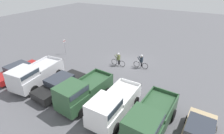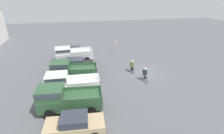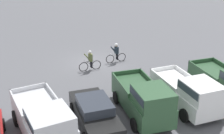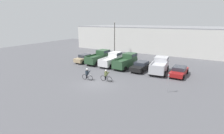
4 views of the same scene
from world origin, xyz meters
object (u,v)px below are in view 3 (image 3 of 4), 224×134
pickup_truck_2 (144,99)px  pickup_truck_3 (44,120)px  sedan_1 (95,112)px  pickup_truck_1 (189,92)px  cyclist_0 (90,60)px  cyclist_1 (116,52)px

pickup_truck_2 → pickup_truck_3: 5.53m
sedan_1 → pickup_truck_2: bearing=171.9°
pickup_truck_3 → sedan_1: bearing=-172.7°
pickup_truck_1 → sedan_1: 5.63m
cyclist_0 → cyclist_1: bearing=-162.9°
pickup_truck_2 → sedan_1: bearing=-8.1°
pickup_truck_2 → pickup_truck_3: size_ratio=0.98×
sedan_1 → pickup_truck_3: (2.77, 0.36, 0.42)m
sedan_1 → cyclist_1: size_ratio=2.84×
pickup_truck_1 → pickup_truck_2: 2.83m
sedan_1 → pickup_truck_3: 2.82m
pickup_truck_1 → sedan_1: (5.59, -0.60, -0.38)m
pickup_truck_3 → cyclist_0: 8.89m
pickup_truck_3 → cyclist_1: 11.00m
sedan_1 → cyclist_0: (-2.14, -7.04, 0.05)m
pickup_truck_3 → pickup_truck_2: bearing=179.6°
pickup_truck_1 → sedan_1: bearing=-6.1°
pickup_truck_2 → pickup_truck_3: (5.53, -0.03, -0.01)m
pickup_truck_1 → pickup_truck_2: size_ratio=1.00×
pickup_truck_3 → cyclist_1: pickup_truck_3 is taller
pickup_truck_1 → pickup_truck_3: size_ratio=0.98×
pickup_truck_1 → sedan_1: size_ratio=1.06×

